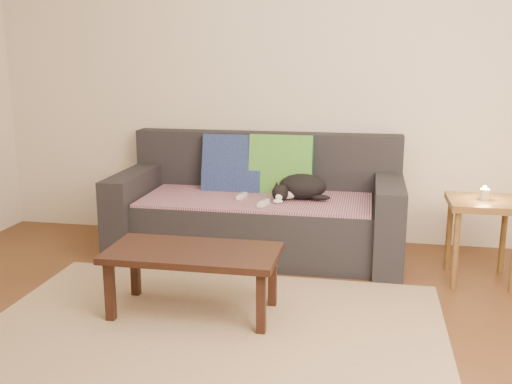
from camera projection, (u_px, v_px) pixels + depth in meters
The scene contains 13 objects.
ground at pixel (202, 348), 3.06m from camera, with size 4.50×4.50×0.00m, color brown.
back_wall at pixel (269, 76), 4.68m from camera, with size 4.50×0.04×2.60m, color beige.
sofa at pixel (259, 212), 4.49m from camera, with size 2.10×0.94×0.87m.
throw_blanket at pixel (256, 199), 4.38m from camera, with size 1.66×0.74×0.02m, color #4A2B50.
cushion_navy at pixel (233, 165), 4.63m from camera, with size 0.46×0.12×0.46m, color #102047.
cushion_green at pixel (281, 167), 4.56m from camera, with size 0.48×0.12×0.48m, color #0C4F33.
cat at pixel (301, 187), 4.32m from camera, with size 0.42×0.33×0.18m.
wii_remote_a at pixel (242, 196), 4.36m from camera, with size 0.15×0.04×0.03m, color white.
wii_remote_b at pixel (264, 203), 4.16m from camera, with size 0.15×0.04×0.03m, color white.
side_table at pixel (483, 214), 3.87m from camera, with size 0.44×0.44×0.55m.
candle at pixel (485, 194), 3.84m from camera, with size 0.06×0.06×0.09m.
rug at pixel (210, 334), 3.20m from camera, with size 2.50×1.80×0.01m, color tan.
coffee_table at pixel (193, 258), 3.39m from camera, with size 0.97×0.49×0.39m.
Camera 1 is at (0.80, -2.70, 1.46)m, focal length 42.00 mm.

